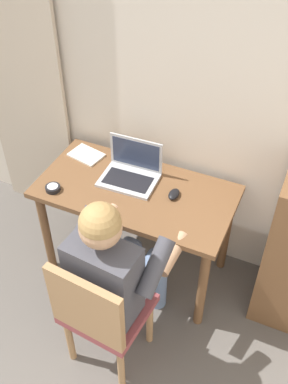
# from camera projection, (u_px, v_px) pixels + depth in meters

# --- Properties ---
(wall_back) EXTENTS (4.80, 0.05, 2.50)m
(wall_back) POSITION_uv_depth(u_px,v_px,m) (211.00, 92.00, 2.52)
(wall_back) COLOR beige
(wall_back) RESTS_ON ground_plane
(curtain_panel) EXTENTS (0.62, 0.03, 2.18)m
(curtain_panel) POSITION_uv_depth(u_px,v_px,m) (22.00, 79.00, 2.96)
(curtain_panel) COLOR #BCAD99
(curtain_panel) RESTS_ON ground_plane
(desk) EXTENTS (1.19, 0.61, 0.72)m
(desk) POSITION_uv_depth(u_px,v_px,m) (136.00, 203.00, 2.79)
(desk) COLOR brown
(desk) RESTS_ON ground_plane
(chair) EXTENTS (0.45, 0.44, 0.87)m
(chair) POSITION_uv_depth(u_px,v_px,m) (100.00, 312.00, 2.37)
(chair) COLOR brown
(chair) RESTS_ON ground_plane
(person_seated) EXTENTS (0.56, 0.61, 1.18)m
(person_seated) POSITION_uv_depth(u_px,v_px,m) (117.00, 266.00, 2.36)
(person_seated) COLOR #6B84AD
(person_seated) RESTS_ON ground_plane
(laptop) EXTENTS (0.35, 0.26, 0.24)m
(laptop) POSITION_uv_depth(u_px,v_px,m) (131.00, 171.00, 2.77)
(laptop) COLOR #B7BABF
(laptop) RESTS_ON desk
(computer_mouse) EXTENTS (0.06, 0.10, 0.03)m
(computer_mouse) POSITION_uv_depth(u_px,v_px,m) (174.00, 194.00, 2.66)
(computer_mouse) COLOR black
(computer_mouse) RESTS_ON desk
(desk_clock) EXTENTS (0.09, 0.09, 0.03)m
(desk_clock) POSITION_uv_depth(u_px,v_px,m) (53.00, 188.00, 2.71)
(desk_clock) COLOR black
(desk_clock) RESTS_ON desk
(notebook_pad) EXTENTS (0.24, 0.19, 0.01)m
(notebook_pad) POSITION_uv_depth(u_px,v_px,m) (86.00, 155.00, 2.96)
(notebook_pad) COLOR silver
(notebook_pad) RESTS_ON desk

